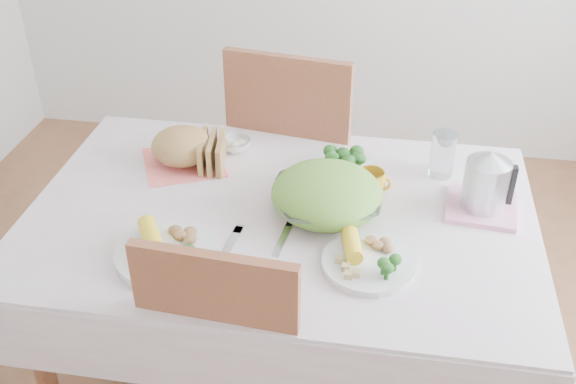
% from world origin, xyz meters
% --- Properties ---
extents(floor, '(3.60, 3.60, 0.00)m').
position_xyz_m(floor, '(0.00, 0.00, 0.00)').
color(floor, brown).
rests_on(floor, ground).
extents(dining_table, '(1.40, 0.90, 0.75)m').
position_xyz_m(dining_table, '(0.00, 0.00, 0.38)').
color(dining_table, brown).
rests_on(dining_table, floor).
extents(tablecloth, '(1.50, 1.00, 0.01)m').
position_xyz_m(tablecloth, '(0.00, 0.00, 0.76)').
color(tablecloth, silver).
rests_on(tablecloth, dining_table).
extents(chair_far, '(0.54, 0.54, 1.06)m').
position_xyz_m(chair_far, '(-0.03, 0.69, 0.47)').
color(chair_far, brown).
rests_on(chair_far, floor).
extents(salad_bowl, '(0.38, 0.38, 0.08)m').
position_xyz_m(salad_bowl, '(0.14, 0.02, 0.80)').
color(salad_bowl, white).
rests_on(salad_bowl, tablecloth).
extents(dinner_plate_left, '(0.32, 0.32, 0.02)m').
position_xyz_m(dinner_plate_left, '(-0.26, -0.27, 0.77)').
color(dinner_plate_left, white).
rests_on(dinner_plate_left, tablecloth).
extents(dinner_plate_right, '(0.29, 0.29, 0.02)m').
position_xyz_m(dinner_plate_right, '(0.28, -0.21, 0.77)').
color(dinner_plate_right, white).
rests_on(dinner_plate_right, tablecloth).
extents(broccoli_plate, '(0.28, 0.28, 0.02)m').
position_xyz_m(broccoli_plate, '(0.16, 0.25, 0.77)').
color(broccoli_plate, beige).
rests_on(broccoli_plate, tablecloth).
extents(napkin, '(0.33, 0.33, 0.00)m').
position_xyz_m(napkin, '(-0.36, 0.22, 0.76)').
color(napkin, '#F86C64').
rests_on(napkin, tablecloth).
extents(bread_loaf, '(0.22, 0.21, 0.12)m').
position_xyz_m(bread_loaf, '(-0.36, 0.22, 0.82)').
color(bread_loaf, olive).
rests_on(bread_loaf, napkin).
extents(fruit_bowl, '(0.15, 0.15, 0.04)m').
position_xyz_m(fruit_bowl, '(-0.22, 0.34, 0.78)').
color(fruit_bowl, white).
rests_on(fruit_bowl, tablecloth).
extents(yellow_mug, '(0.11, 0.11, 0.07)m').
position_xyz_m(yellow_mug, '(0.26, 0.15, 0.80)').
color(yellow_mug, gold).
rests_on(yellow_mug, tablecloth).
extents(glass_tumbler, '(0.09, 0.09, 0.15)m').
position_xyz_m(glass_tumbler, '(0.47, 0.29, 0.83)').
color(glass_tumbler, white).
rests_on(glass_tumbler, tablecloth).
extents(pink_tray, '(0.22, 0.22, 0.02)m').
position_xyz_m(pink_tray, '(0.59, 0.11, 0.77)').
color(pink_tray, pink).
rests_on(pink_tray, tablecloth).
extents(electric_kettle, '(0.14, 0.14, 0.18)m').
position_xyz_m(electric_kettle, '(0.59, 0.11, 0.88)').
color(electric_kettle, '#B2B5BA').
rests_on(electric_kettle, pink_tray).
extents(fork_left, '(0.04, 0.20, 0.00)m').
position_xyz_m(fork_left, '(-0.11, -0.20, 0.76)').
color(fork_left, silver).
rests_on(fork_left, tablecloth).
extents(fork_right, '(0.04, 0.17, 0.00)m').
position_xyz_m(fork_right, '(0.03, -0.13, 0.76)').
color(fork_right, silver).
rests_on(fork_right, tablecloth).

